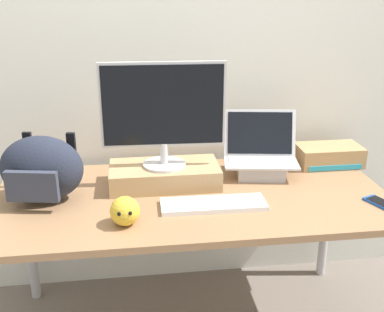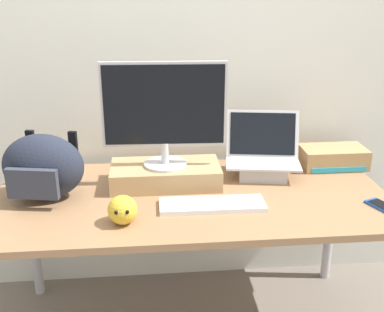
{
  "view_description": "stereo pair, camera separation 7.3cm",
  "coord_description": "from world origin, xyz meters",
  "px_view_note": "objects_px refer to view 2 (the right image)",
  "views": [
    {
      "loc": [
        -0.25,
        -1.88,
        1.61
      ],
      "look_at": [
        0.0,
        0.0,
        0.9
      ],
      "focal_mm": 44.34,
      "sensor_mm": 36.0,
      "label": 1
    },
    {
      "loc": [
        -0.18,
        -1.89,
        1.61
      ],
      "look_at": [
        0.0,
        0.0,
        0.9
      ],
      "focal_mm": 44.34,
      "sensor_mm": 36.0,
      "label": 2
    }
  ],
  "objects_px": {
    "desktop_monitor": "(164,112)",
    "plush_toy": "(122,210)",
    "coffee_mug": "(67,164)",
    "toner_box_cyan": "(333,157)",
    "toner_box_yellow": "(166,175)",
    "external_keyboard": "(212,204)",
    "messenger_backpack": "(43,167)",
    "open_laptop": "(262,162)",
    "cell_phone": "(383,206)"
  },
  "relations": [
    {
      "from": "desktop_monitor",
      "to": "plush_toy",
      "type": "relative_size",
      "value": 4.78
    },
    {
      "from": "coffee_mug",
      "to": "toner_box_cyan",
      "type": "xyz_separation_m",
      "value": [
        1.31,
        -0.03,
        -0.0
      ]
    },
    {
      "from": "toner_box_yellow",
      "to": "external_keyboard",
      "type": "distance_m",
      "value": 0.31
    },
    {
      "from": "toner_box_yellow",
      "to": "external_keyboard",
      "type": "xyz_separation_m",
      "value": [
        0.18,
        -0.25,
        -0.04
      ]
    },
    {
      "from": "external_keyboard",
      "to": "messenger_backpack",
      "type": "bearing_deg",
      "value": 167.63
    },
    {
      "from": "toner_box_yellow",
      "to": "open_laptop",
      "type": "distance_m",
      "value": 0.47
    },
    {
      "from": "toner_box_yellow",
      "to": "coffee_mug",
      "type": "distance_m",
      "value": 0.5
    },
    {
      "from": "external_keyboard",
      "to": "cell_phone",
      "type": "distance_m",
      "value": 0.71
    },
    {
      "from": "external_keyboard",
      "to": "plush_toy",
      "type": "distance_m",
      "value": 0.38
    },
    {
      "from": "external_keyboard",
      "to": "desktop_monitor",
      "type": "bearing_deg",
      "value": 126.77
    },
    {
      "from": "open_laptop",
      "to": "external_keyboard",
      "type": "height_order",
      "value": "open_laptop"
    },
    {
      "from": "external_keyboard",
      "to": "cell_phone",
      "type": "bearing_deg",
      "value": -4.98
    },
    {
      "from": "open_laptop",
      "to": "cell_phone",
      "type": "distance_m",
      "value": 0.58
    },
    {
      "from": "plush_toy",
      "to": "cell_phone",
      "type": "bearing_deg",
      "value": 1.88
    },
    {
      "from": "toner_box_yellow",
      "to": "open_laptop",
      "type": "relative_size",
      "value": 1.31
    },
    {
      "from": "open_laptop",
      "to": "plush_toy",
      "type": "xyz_separation_m",
      "value": [
        -0.65,
        -0.43,
        -0.01
      ]
    },
    {
      "from": "messenger_backpack",
      "to": "cell_phone",
      "type": "height_order",
      "value": "messenger_backpack"
    },
    {
      "from": "external_keyboard",
      "to": "plush_toy",
      "type": "relative_size",
      "value": 3.83
    },
    {
      "from": "plush_toy",
      "to": "toner_box_cyan",
      "type": "bearing_deg",
      "value": 26.04
    },
    {
      "from": "desktop_monitor",
      "to": "plush_toy",
      "type": "bearing_deg",
      "value": -114.24
    },
    {
      "from": "external_keyboard",
      "to": "messenger_backpack",
      "type": "relative_size",
      "value": 1.14
    },
    {
      "from": "coffee_mug",
      "to": "open_laptop",
      "type": "bearing_deg",
      "value": -6.15
    },
    {
      "from": "desktop_monitor",
      "to": "coffee_mug",
      "type": "relative_size",
      "value": 4.54
    },
    {
      "from": "external_keyboard",
      "to": "cell_phone",
      "type": "xyz_separation_m",
      "value": [
        0.7,
        -0.07,
        -0.01
      ]
    },
    {
      "from": "open_laptop",
      "to": "messenger_backpack",
      "type": "relative_size",
      "value": 0.98
    },
    {
      "from": "toner_box_cyan",
      "to": "coffee_mug",
      "type": "bearing_deg",
      "value": 178.86
    },
    {
      "from": "open_laptop",
      "to": "messenger_backpack",
      "type": "distance_m",
      "value": 1.01
    },
    {
      "from": "open_laptop",
      "to": "messenger_backpack",
      "type": "height_order",
      "value": "open_laptop"
    },
    {
      "from": "open_laptop",
      "to": "toner_box_cyan",
      "type": "bearing_deg",
      "value": 20.29
    },
    {
      "from": "toner_box_yellow",
      "to": "toner_box_cyan",
      "type": "bearing_deg",
      "value": 9.51
    },
    {
      "from": "cell_phone",
      "to": "coffee_mug",
      "type": "bearing_deg",
      "value": 138.16
    },
    {
      "from": "desktop_monitor",
      "to": "messenger_backpack",
      "type": "height_order",
      "value": "desktop_monitor"
    },
    {
      "from": "toner_box_yellow",
      "to": "desktop_monitor",
      "type": "xyz_separation_m",
      "value": [
        -0.0,
        -0.0,
        0.3
      ]
    },
    {
      "from": "toner_box_yellow",
      "to": "desktop_monitor",
      "type": "distance_m",
      "value": 0.3
    },
    {
      "from": "toner_box_yellow",
      "to": "plush_toy",
      "type": "xyz_separation_m",
      "value": [
        -0.18,
        -0.36,
        0.01
      ]
    },
    {
      "from": "toner_box_yellow",
      "to": "coffee_mug",
      "type": "height_order",
      "value": "coffee_mug"
    },
    {
      "from": "toner_box_yellow",
      "to": "toner_box_cyan",
      "type": "relative_size",
      "value": 1.55
    },
    {
      "from": "messenger_backpack",
      "to": "cell_phone",
      "type": "bearing_deg",
      "value": 0.9
    },
    {
      "from": "desktop_monitor",
      "to": "coffee_mug",
      "type": "bearing_deg",
      "value": 162.56
    },
    {
      "from": "plush_toy",
      "to": "toner_box_cyan",
      "type": "relative_size",
      "value": 0.36
    },
    {
      "from": "open_laptop",
      "to": "coffee_mug",
      "type": "relative_size",
      "value": 3.13
    },
    {
      "from": "cell_phone",
      "to": "toner_box_cyan",
      "type": "distance_m",
      "value": 0.47
    },
    {
      "from": "cell_phone",
      "to": "plush_toy",
      "type": "relative_size",
      "value": 1.36
    },
    {
      "from": "messenger_backpack",
      "to": "plush_toy",
      "type": "bearing_deg",
      "value": -27.96
    },
    {
      "from": "desktop_monitor",
      "to": "external_keyboard",
      "type": "distance_m",
      "value": 0.46
    },
    {
      "from": "coffee_mug",
      "to": "cell_phone",
      "type": "relative_size",
      "value": 0.77
    },
    {
      "from": "desktop_monitor",
      "to": "external_keyboard",
      "type": "height_order",
      "value": "desktop_monitor"
    },
    {
      "from": "plush_toy",
      "to": "desktop_monitor",
      "type": "bearing_deg",
      "value": 63.34
    },
    {
      "from": "external_keyboard",
      "to": "toner_box_cyan",
      "type": "distance_m",
      "value": 0.77
    },
    {
      "from": "messenger_backpack",
      "to": "toner_box_cyan",
      "type": "height_order",
      "value": "messenger_backpack"
    }
  ]
}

